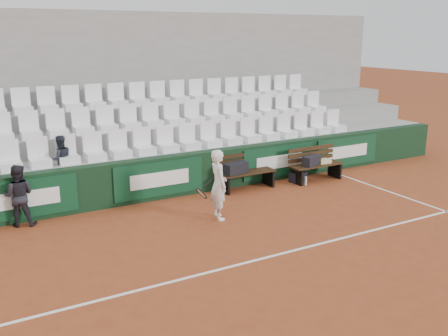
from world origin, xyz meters
The scene contains 21 objects.
ground centered at (0.00, 0.00, 0.00)m, with size 80.00×80.00×0.00m, color brown.
court_baseline centered at (0.00, 0.00, 0.00)m, with size 18.00×0.06×0.01m, color white.
back_barrier centered at (0.07, 3.99, 0.50)m, with size 18.00×0.34×1.00m.
grandstand_tier_front centered at (0.00, 4.62, 0.50)m, with size 18.00×0.95×1.00m, color #989895.
grandstand_tier_mid centered at (0.00, 5.58, 0.72)m, with size 18.00×0.95×1.45m, color gray.
grandstand_tier_back centered at (0.00, 6.53, 0.95)m, with size 18.00×0.95×1.90m, color gray.
grandstand_rear_wall centered at (0.00, 7.15, 2.20)m, with size 18.00×0.30×4.40m, color gray.
seat_row_front centered at (0.00, 4.45, 1.31)m, with size 11.90×0.44×0.63m, color white.
seat_row_mid centered at (0.00, 5.40, 1.77)m, with size 11.90×0.44×0.63m, color white.
seat_row_back centered at (0.00, 6.35, 2.21)m, with size 11.90×0.44×0.63m, color white.
bench_left centered at (2.05, 3.59, 0.23)m, with size 1.50×0.56×0.45m, color #301D0E.
bench_right centered at (4.05, 3.32, 0.23)m, with size 1.50×0.56×0.45m, color #372210.
sports_bag_left centered at (1.72, 3.58, 0.59)m, with size 0.64×0.27×0.27m, color black.
sports_bag_right centered at (3.85, 3.29, 0.58)m, with size 0.55×0.25×0.25m, color black.
towel centered at (4.30, 3.33, 0.50)m, with size 0.35×0.26×0.10m, color #CDC885.
sports_bag_ground centered at (3.56, 3.45, 0.13)m, with size 0.44×0.27×0.27m, color black.
water_bottle_near centered at (1.41, 3.52, 0.13)m, with size 0.07×0.07×0.26m, color silver.
water_bottle_far centered at (3.55, 3.11, 0.11)m, with size 0.06×0.06×0.23m, color silver.
tennis_player centered at (0.43, 2.11, 0.75)m, with size 0.71×0.59×1.49m.
ball_kid centered at (-3.29, 3.74, 0.64)m, with size 0.62×0.48×1.28m, color black.
spectator_c centered at (-2.26, 4.50, 1.54)m, with size 0.53×0.41×1.09m, color #1E222D.
Camera 1 is at (-4.35, -6.63, 3.79)m, focal length 40.00 mm.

